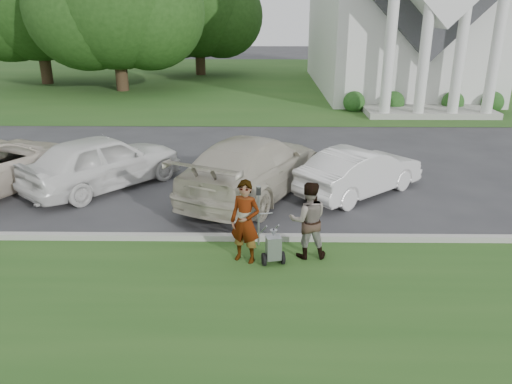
{
  "coord_description": "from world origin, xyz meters",
  "views": [
    {
      "loc": [
        0.85,
        -9.7,
        5.0
      ],
      "look_at": [
        0.72,
        0.0,
        1.39
      ],
      "focal_mm": 35.0,
      "sensor_mm": 36.0,
      "label": 1
    }
  ],
  "objects_px": {
    "person_left": "(245,222)",
    "car_b": "(103,161)",
    "tree_left": "(115,5)",
    "car_d": "(360,171)",
    "car_c": "(254,166)",
    "person_right": "(308,221)",
    "striping_cart": "(273,248)",
    "tree_back": "(198,10)",
    "parking_meter_near": "(259,209)"
  },
  "relations": [
    {
      "from": "person_left",
      "to": "car_d",
      "type": "distance_m",
      "value": 5.11
    },
    {
      "from": "car_c",
      "to": "person_right",
      "type": "bearing_deg",
      "value": 132.99
    },
    {
      "from": "striping_cart",
      "to": "person_right",
      "type": "xyz_separation_m",
      "value": [
        0.72,
        0.35,
        0.47
      ]
    },
    {
      "from": "striping_cart",
      "to": "car_d",
      "type": "height_order",
      "value": "car_d"
    },
    {
      "from": "tree_back",
      "to": "parking_meter_near",
      "type": "xyz_separation_m",
      "value": [
        4.78,
        -29.67,
        -3.84
      ]
    },
    {
      "from": "car_c",
      "to": "person_left",
      "type": "bearing_deg",
      "value": 113.92
    },
    {
      "from": "parking_meter_near",
      "to": "car_c",
      "type": "bearing_deg",
      "value": 92.94
    },
    {
      "from": "person_left",
      "to": "car_d",
      "type": "xyz_separation_m",
      "value": [
        3.1,
        4.05,
        -0.22
      ]
    },
    {
      "from": "car_b",
      "to": "car_c",
      "type": "bearing_deg",
      "value": -145.63
    },
    {
      "from": "person_left",
      "to": "parking_meter_near",
      "type": "xyz_separation_m",
      "value": [
        0.27,
        0.72,
        0.01
      ]
    },
    {
      "from": "striping_cart",
      "to": "parking_meter_near",
      "type": "xyz_separation_m",
      "value": [
        -0.31,
        0.86,
        0.52
      ]
    },
    {
      "from": "person_right",
      "to": "car_d",
      "type": "xyz_separation_m",
      "value": [
        1.8,
        3.85,
        -0.17
      ]
    },
    {
      "from": "car_c",
      "to": "striping_cart",
      "type": "bearing_deg",
      "value": 121.97
    },
    {
      "from": "striping_cart",
      "to": "car_c",
      "type": "xyz_separation_m",
      "value": [
        -0.48,
        4.12,
        0.47
      ]
    },
    {
      "from": "tree_back",
      "to": "striping_cart",
      "type": "height_order",
      "value": "tree_back"
    },
    {
      "from": "parking_meter_near",
      "to": "car_b",
      "type": "distance_m",
      "value": 5.88
    },
    {
      "from": "car_b",
      "to": "tree_back",
      "type": "bearing_deg",
      "value": -48.76
    },
    {
      "from": "striping_cart",
      "to": "person_left",
      "type": "bearing_deg",
      "value": 155.02
    },
    {
      "from": "person_right",
      "to": "car_d",
      "type": "relative_size",
      "value": 0.41
    },
    {
      "from": "person_left",
      "to": "car_b",
      "type": "xyz_separation_m",
      "value": [
        -4.27,
        4.47,
        -0.08
      ]
    },
    {
      "from": "striping_cart",
      "to": "car_c",
      "type": "relative_size",
      "value": 0.17
    },
    {
      "from": "tree_left",
      "to": "car_d",
      "type": "xyz_separation_m",
      "value": [
        11.62,
        -18.34,
        -4.45
      ]
    },
    {
      "from": "tree_left",
      "to": "person_left",
      "type": "relative_size",
      "value": 6.05
    },
    {
      "from": "striping_cart",
      "to": "parking_meter_near",
      "type": "height_order",
      "value": "parking_meter_near"
    },
    {
      "from": "tree_left",
      "to": "parking_meter_near",
      "type": "distance_m",
      "value": 23.77
    },
    {
      "from": "parking_meter_near",
      "to": "car_d",
      "type": "xyz_separation_m",
      "value": [
        2.83,
        3.33,
        -0.22
      ]
    },
    {
      "from": "striping_cart",
      "to": "person_left",
      "type": "distance_m",
      "value": 0.79
    },
    {
      "from": "tree_left",
      "to": "car_b",
      "type": "height_order",
      "value": "tree_left"
    },
    {
      "from": "parking_meter_near",
      "to": "person_left",
      "type": "bearing_deg",
      "value": -110.34
    },
    {
      "from": "tree_back",
      "to": "person_left",
      "type": "distance_m",
      "value": 30.97
    },
    {
      "from": "person_left",
      "to": "car_c",
      "type": "height_order",
      "value": "person_left"
    },
    {
      "from": "striping_cart",
      "to": "person_right",
      "type": "distance_m",
      "value": 0.93
    },
    {
      "from": "person_right",
      "to": "car_c",
      "type": "relative_size",
      "value": 0.29
    },
    {
      "from": "person_right",
      "to": "car_d",
      "type": "bearing_deg",
      "value": -118.41
    },
    {
      "from": "car_b",
      "to": "car_d",
      "type": "height_order",
      "value": "car_b"
    },
    {
      "from": "car_c",
      "to": "car_d",
      "type": "relative_size",
      "value": 1.43
    },
    {
      "from": "striping_cart",
      "to": "person_right",
      "type": "height_order",
      "value": "person_right"
    },
    {
      "from": "parking_meter_near",
      "to": "car_d",
      "type": "distance_m",
      "value": 4.38
    },
    {
      "from": "tree_back",
      "to": "car_b",
      "type": "distance_m",
      "value": 26.23
    },
    {
      "from": "tree_back",
      "to": "person_right",
      "type": "relative_size",
      "value": 5.77
    },
    {
      "from": "tree_left",
      "to": "tree_back",
      "type": "relative_size",
      "value": 1.11
    },
    {
      "from": "person_left",
      "to": "car_d",
      "type": "height_order",
      "value": "person_left"
    },
    {
      "from": "person_left",
      "to": "parking_meter_near",
      "type": "bearing_deg",
      "value": 92.08
    },
    {
      "from": "person_right",
      "to": "car_c",
      "type": "bearing_deg",
      "value": -75.7
    },
    {
      "from": "person_left",
      "to": "car_b",
      "type": "relative_size",
      "value": 0.37
    },
    {
      "from": "person_right",
      "to": "parking_meter_near",
      "type": "xyz_separation_m",
      "value": [
        -1.03,
        0.51,
        0.05
      ]
    },
    {
      "from": "person_left",
      "to": "tree_left",
      "type": "bearing_deg",
      "value": 133.23
    },
    {
      "from": "person_right",
      "to": "parking_meter_near",
      "type": "bearing_deg",
      "value": -29.79
    },
    {
      "from": "tree_back",
      "to": "parking_meter_near",
      "type": "bearing_deg",
      "value": -80.85
    },
    {
      "from": "parking_meter_near",
      "to": "car_b",
      "type": "bearing_deg",
      "value": 140.46
    }
  ]
}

